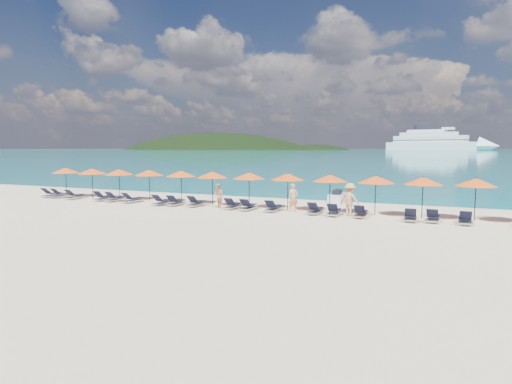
% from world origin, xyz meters
% --- Properties ---
extents(ground, '(1400.00, 1400.00, 0.00)m').
position_xyz_m(ground, '(0.00, 0.00, 0.00)').
color(ground, beige).
extents(sea, '(1600.00, 1300.00, 0.01)m').
position_xyz_m(sea, '(0.00, 660.00, 0.01)').
color(sea, '#1FA9B2').
rests_on(sea, ground).
extents(headland_main, '(374.00, 242.00, 126.50)m').
position_xyz_m(headland_main, '(-300.00, 540.00, -38.00)').
color(headland_main, black).
rests_on(headland_main, ground).
extents(headland_small, '(162.00, 126.00, 85.50)m').
position_xyz_m(headland_small, '(-150.00, 560.00, -35.00)').
color(headland_small, black).
rests_on(headland_small, ground).
extents(cruise_ship, '(135.88, 60.15, 37.72)m').
position_xyz_m(cruise_ship, '(7.99, 577.07, 9.82)').
color(cruise_ship, white).
rests_on(cruise_ship, ground).
extents(jetski, '(0.90, 2.37, 0.84)m').
position_xyz_m(jetski, '(3.36, 9.64, 0.35)').
color(jetski, white).
rests_on(jetski, ground).
extents(beachgoer_a, '(0.72, 0.72, 1.69)m').
position_xyz_m(beachgoer_a, '(1.97, 4.03, 0.84)').
color(beachgoer_a, tan).
rests_on(beachgoer_a, ground).
extents(beachgoer_b, '(0.86, 0.81, 1.55)m').
position_xyz_m(beachgoer_b, '(-2.88, 3.62, 0.78)').
color(beachgoer_b, tan).
rests_on(beachgoer_b, ground).
extents(beachgoer_c, '(1.31, 0.91, 1.85)m').
position_xyz_m(beachgoer_c, '(5.34, 3.85, 0.93)').
color(beachgoer_c, tan).
rests_on(beachgoer_c, ground).
extents(umbrella_0, '(2.10, 2.10, 2.28)m').
position_xyz_m(umbrella_0, '(-16.95, 4.72, 2.02)').
color(umbrella_0, black).
rests_on(umbrella_0, ground).
extents(umbrella_1, '(2.10, 2.10, 2.28)m').
position_xyz_m(umbrella_1, '(-14.21, 4.66, 2.02)').
color(umbrella_1, black).
rests_on(umbrella_1, ground).
extents(umbrella_2, '(2.10, 2.10, 2.28)m').
position_xyz_m(umbrella_2, '(-11.67, 4.72, 2.02)').
color(umbrella_2, black).
rests_on(umbrella_2, ground).
extents(umbrella_3, '(2.10, 2.10, 2.28)m').
position_xyz_m(umbrella_3, '(-9.13, 4.91, 2.02)').
color(umbrella_3, black).
rests_on(umbrella_3, ground).
extents(umbrella_4, '(2.10, 2.10, 2.28)m').
position_xyz_m(umbrella_4, '(-6.42, 4.87, 2.02)').
color(umbrella_4, black).
rests_on(umbrella_4, ground).
extents(umbrella_5, '(2.10, 2.10, 2.28)m').
position_xyz_m(umbrella_5, '(-3.91, 4.75, 2.02)').
color(umbrella_5, black).
rests_on(umbrella_5, ground).
extents(umbrella_6, '(2.10, 2.10, 2.28)m').
position_xyz_m(umbrella_6, '(-1.23, 4.73, 2.02)').
color(umbrella_6, black).
rests_on(umbrella_6, ground).
extents(umbrella_7, '(2.10, 2.10, 2.28)m').
position_xyz_m(umbrella_7, '(1.35, 4.81, 2.02)').
color(umbrella_7, black).
rests_on(umbrella_7, ground).
extents(umbrella_8, '(2.10, 2.10, 2.28)m').
position_xyz_m(umbrella_8, '(3.98, 4.76, 2.02)').
color(umbrella_8, black).
rests_on(umbrella_8, ground).
extents(umbrella_9, '(2.10, 2.10, 2.28)m').
position_xyz_m(umbrella_9, '(6.60, 4.71, 2.02)').
color(umbrella_9, black).
rests_on(umbrella_9, ground).
extents(umbrella_10, '(2.10, 2.10, 2.28)m').
position_xyz_m(umbrella_10, '(9.08, 4.68, 2.02)').
color(umbrella_10, black).
rests_on(umbrella_10, ground).
extents(umbrella_11, '(2.10, 2.10, 2.28)m').
position_xyz_m(umbrella_11, '(11.64, 4.77, 2.02)').
color(umbrella_11, black).
rests_on(umbrella_11, ground).
extents(lounger_0, '(0.65, 1.71, 0.66)m').
position_xyz_m(lounger_0, '(-17.43, 3.72, 0.24)').
color(lounger_0, silver).
rests_on(lounger_0, ground).
extents(lounger_1, '(0.74, 1.74, 0.66)m').
position_xyz_m(lounger_1, '(-16.41, 3.75, 0.24)').
color(lounger_1, silver).
rests_on(lounger_1, ground).
extents(lounger_2, '(0.62, 1.70, 0.66)m').
position_xyz_m(lounger_2, '(-14.81, 3.54, 0.24)').
color(lounger_2, silver).
rests_on(lounger_2, ground).
extents(lounger_3, '(0.74, 1.74, 0.66)m').
position_xyz_m(lounger_3, '(-12.27, 3.68, 0.24)').
color(lounger_3, silver).
rests_on(lounger_3, ground).
extents(lounger_4, '(0.65, 1.71, 0.66)m').
position_xyz_m(lounger_4, '(-11.09, 3.62, 0.24)').
color(lounger_4, silver).
rests_on(lounger_4, ground).
extents(lounger_5, '(0.79, 1.76, 0.66)m').
position_xyz_m(lounger_5, '(-9.58, 3.58, 0.24)').
color(lounger_5, silver).
rests_on(lounger_5, ground).
extents(lounger_6, '(0.65, 1.71, 0.66)m').
position_xyz_m(lounger_6, '(-6.98, 3.39, 0.24)').
color(lounger_6, silver).
rests_on(lounger_6, ground).
extents(lounger_7, '(0.74, 1.74, 0.66)m').
position_xyz_m(lounger_7, '(-5.97, 3.51, 0.24)').
color(lounger_7, silver).
rests_on(lounger_7, ground).
extents(lounger_8, '(0.68, 1.72, 0.66)m').
position_xyz_m(lounger_8, '(-4.53, 3.72, 0.24)').
color(lounger_8, silver).
rests_on(lounger_8, ground).
extents(lounger_9, '(0.65, 1.71, 0.66)m').
position_xyz_m(lounger_9, '(-1.84, 3.67, 0.24)').
color(lounger_9, silver).
rests_on(lounger_9, ground).
extents(lounger_10, '(0.65, 1.71, 0.66)m').
position_xyz_m(lounger_10, '(-0.76, 3.59, 0.24)').
color(lounger_10, silver).
rests_on(lounger_10, ground).
extents(lounger_11, '(0.69, 1.72, 0.66)m').
position_xyz_m(lounger_11, '(0.83, 3.63, 0.24)').
color(lounger_11, silver).
rests_on(lounger_11, ground).
extents(lounger_12, '(0.66, 1.71, 0.66)m').
position_xyz_m(lounger_12, '(3.40, 3.73, 0.24)').
color(lounger_12, silver).
rests_on(lounger_12, ground).
extents(lounger_13, '(0.72, 1.73, 0.66)m').
position_xyz_m(lounger_13, '(4.52, 3.59, 0.24)').
color(lounger_13, silver).
rests_on(lounger_13, ground).
extents(lounger_14, '(0.64, 1.71, 0.66)m').
position_xyz_m(lounger_14, '(6.02, 3.57, 0.24)').
color(lounger_14, silver).
rests_on(lounger_14, ground).
extents(lounger_15, '(0.70, 1.73, 0.66)m').
position_xyz_m(lounger_15, '(8.58, 3.42, 0.24)').
color(lounger_15, silver).
rests_on(lounger_15, ground).
extents(lounger_16, '(0.75, 1.74, 0.66)m').
position_xyz_m(lounger_16, '(9.68, 3.61, 0.24)').
color(lounger_16, silver).
rests_on(lounger_16, ground).
extents(lounger_17, '(0.67, 1.72, 0.66)m').
position_xyz_m(lounger_17, '(11.15, 3.54, 0.24)').
color(lounger_17, silver).
rests_on(lounger_17, ground).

